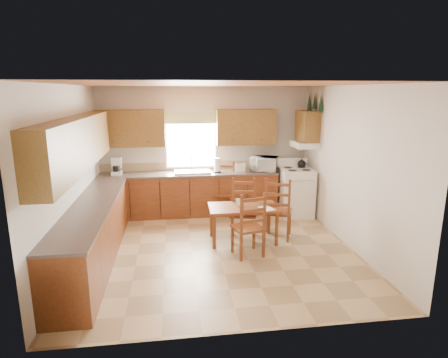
{
  "coord_description": "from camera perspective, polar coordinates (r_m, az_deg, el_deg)",
  "views": [
    {
      "loc": [
        -0.7,
        -5.81,
        2.6
      ],
      "look_at": [
        0.15,
        0.3,
        1.15
      ],
      "focal_mm": 30.0,
      "sensor_mm": 36.0,
      "label": 1
    }
  ],
  "objects": [
    {
      "name": "range_hood",
      "position": [
        8.02,
        12.12,
        5.19
      ],
      "size": [
        0.44,
        0.62,
        0.12
      ],
      "primitive_type": "cube",
      "color": "silver",
      "rests_on": "wall_right"
    },
    {
      "name": "table_card",
      "position": [
        6.55,
        2.27,
        -3.59
      ],
      "size": [
        0.1,
        0.04,
        0.13
      ],
      "primitive_type": "cube",
      "rotation": [
        0.0,
        0.0,
        -0.19
      ],
      "color": "white",
      "rests_on": "dining_table"
    },
    {
      "name": "toaster",
      "position": [
        8.0,
        2.43,
        1.75
      ],
      "size": [
        0.23,
        0.15,
        0.18
      ],
      "primitive_type": "cube",
      "rotation": [
        0.0,
        0.0,
        -0.03
      ],
      "color": "silver",
      "rests_on": "counter_back"
    },
    {
      "name": "chair_near_left",
      "position": [
        6.04,
        3.68,
        -6.81
      ],
      "size": [
        0.53,
        0.52,
        1.07
      ],
      "primitive_type": "cube",
      "rotation": [
        0.0,
        0.0,
        3.37
      ],
      "color": "brown",
      "rests_on": "floor"
    },
    {
      "name": "wall_front",
      "position": [
        3.84,
        3.03,
        -5.8
      ],
      "size": [
        4.5,
        4.5,
        0.0
      ],
      "primitive_type": "plane",
      "color": "beige",
      "rests_on": "floor"
    },
    {
      "name": "wall_right",
      "position": [
        6.64,
        18.65,
        1.66
      ],
      "size": [
        4.5,
        4.5,
        0.0
      ],
      "primitive_type": "plane",
      "color": "beige",
      "rests_on": "floor"
    },
    {
      "name": "window_frame",
      "position": [
        8.11,
        -5.04,
        5.74
      ],
      "size": [
        1.13,
        0.02,
        1.18
      ],
      "primitive_type": "cube",
      "color": "silver",
      "rests_on": "wall_back"
    },
    {
      "name": "upper_cab_left",
      "position": [
        5.88,
        -21.57,
        5.02
      ],
      "size": [
        0.33,
        3.6,
        0.75
      ],
      "primitive_type": "cube",
      "color": "brown",
      "rests_on": "wall_left"
    },
    {
      "name": "chair_far_right",
      "position": [
        6.71,
        2.97,
        -4.71
      ],
      "size": [
        0.52,
        0.51,
        1.07
      ],
      "primitive_type": "cube",
      "rotation": [
        0.0,
        0.0,
        -0.19
      ],
      "color": "brown",
      "rests_on": "floor"
    },
    {
      "name": "dining_table",
      "position": [
        6.66,
        2.92,
        -6.82
      ],
      "size": [
        1.21,
        0.71,
        0.64
      ],
      "primitive_type": "cube",
      "rotation": [
        0.0,
        0.0,
        -0.02
      ],
      "color": "brown",
      "rests_on": "floor"
    },
    {
      "name": "chair_far_left",
      "position": [
        7.94,
        -0.18,
        -1.65
      ],
      "size": [
        0.59,
        0.58,
        1.12
      ],
      "primitive_type": "cube",
      "rotation": [
        0.0,
        0.0,
        -0.34
      ],
      "color": "brown",
      "rests_on": "floor"
    },
    {
      "name": "chair_near_right",
      "position": [
        6.81,
        8.24,
        -4.32
      ],
      "size": [
        0.61,
        0.59,
        1.13
      ],
      "primitive_type": "cube",
      "rotation": [
        0.0,
        0.0,
        2.76
      ],
      "color": "brown",
      "rests_on": "floor"
    },
    {
      "name": "floor",
      "position": [
        6.41,
        -0.98,
        -10.73
      ],
      "size": [
        4.5,
        4.5,
        0.0
      ],
      "primitive_type": "plane",
      "color": "tan",
      "rests_on": "ground"
    },
    {
      "name": "window_pane",
      "position": [
        8.11,
        -5.04,
        5.73
      ],
      "size": [
        1.05,
        0.01,
        1.1
      ],
      "primitive_type": "cube",
      "color": "white",
      "rests_on": "wall_back"
    },
    {
      "name": "lower_cab_back",
      "position": [
        8.06,
        -5.32,
        -2.37
      ],
      "size": [
        3.75,
        0.6,
        0.88
      ],
      "primitive_type": "cube",
      "color": "brown",
      "rests_on": "floor"
    },
    {
      "name": "upper_cab_back_right",
      "position": [
        8.08,
        3.3,
        7.92
      ],
      "size": [
        1.25,
        0.33,
        0.75
      ],
      "primitive_type": "cube",
      "color": "brown",
      "rests_on": "wall_back"
    },
    {
      "name": "stove",
      "position": [
        8.13,
        10.9,
        -2.03
      ],
      "size": [
        0.71,
        0.73,
        0.99
      ],
      "primitive_type": "cube",
      "rotation": [
        0.0,
        0.0,
        -0.07
      ],
      "color": "silver",
      "rests_on": "floor"
    },
    {
      "name": "upper_cab_back_left",
      "position": [
        7.98,
        -14.1,
        7.47
      ],
      "size": [
        1.41,
        0.33,
        0.75
      ],
      "primitive_type": "cube",
      "color": "brown",
      "rests_on": "wall_back"
    },
    {
      "name": "counter_back",
      "position": [
        7.95,
        -5.39,
        0.82
      ],
      "size": [
        3.75,
        0.63,
        0.04
      ],
      "primitive_type": "cube",
      "color": "#51433D",
      "rests_on": "lower_cab_back"
    },
    {
      "name": "backsplash",
      "position": [
        8.21,
        -5.5,
        2.0
      ],
      "size": [
        3.75,
        0.01,
        0.18
      ],
      "primitive_type": "cube",
      "color": "#9D8662",
      "rests_on": "counter_back"
    },
    {
      "name": "upper_cab_stove",
      "position": [
        7.99,
        12.59,
        7.89
      ],
      "size": [
        0.33,
        0.62,
        0.62
      ],
      "primitive_type": "cube",
      "color": "brown",
      "rests_on": "wall_right"
    },
    {
      "name": "table_paper",
      "position": [
        6.48,
        6.54,
        -4.46
      ],
      "size": [
        0.28,
        0.33,
        0.0
      ],
      "primitive_type": "cube",
      "rotation": [
        0.0,
        0.0,
        0.3
      ],
      "color": "white",
      "rests_on": "dining_table"
    },
    {
      "name": "paper_towel",
      "position": [
        7.93,
        -1.06,
        2.1
      ],
      "size": [
        0.15,
        0.15,
        0.3
      ],
      "primitive_type": "cylinder",
      "rotation": [
        0.0,
        0.0,
        0.18
      ],
      "color": "white",
      "rests_on": "counter_back"
    },
    {
      "name": "microwave",
      "position": [
        8.11,
        6.09,
        2.32
      ],
      "size": [
        0.62,
        0.54,
        0.31
      ],
      "primitive_type": "imported",
      "rotation": [
        0.0,
        0.0,
        -0.39
      ],
      "color": "silver",
      "rests_on": "counter_back"
    },
    {
      "name": "wall_left",
      "position": [
        6.14,
        -22.34,
        0.48
      ],
      "size": [
        4.5,
        4.5,
        0.0
      ],
      "primitive_type": "plane",
      "color": "beige",
      "rests_on": "floor"
    },
    {
      "name": "lower_cab_left",
      "position": [
        6.19,
        -19.23,
        -7.98
      ],
      "size": [
        0.6,
        3.6,
        0.88
      ],
      "primitive_type": "cube",
      "color": "brown",
      "rests_on": "floor"
    },
    {
      "name": "pine_decal_b",
      "position": [
        8.01,
        13.67,
        11.57
      ],
      "size": [
        0.22,
        0.22,
        0.36
      ],
      "primitive_type": "cone",
      "color": "#143920",
      "rests_on": "wall_right"
    },
    {
      "name": "coffeemaker",
      "position": [
        7.99,
        -16.11,
        1.95
      ],
      "size": [
        0.25,
        0.29,
        0.38
      ],
      "primitive_type": "cube",
      "rotation": [
        0.0,
        0.0,
        0.11
      ],
      "color": "silver",
      "rests_on": "counter_back"
    },
    {
      "name": "sink_basin",
      "position": [
        7.95,
        -4.85,
        1.12
      ],
      "size": [
        0.75,
        0.45,
        0.04
      ],
      "primitive_type": "cube",
      "color": "silver",
      "rests_on": "counter_back"
    },
    {
      "name": "window_valance",
      "position": [
        8.03,
        -5.11,
        9.25
      ],
      "size": [
        1.19,
        0.01,
        0.24
      ],
      "primitive_type": "cube",
      "color": "#5C7C3C",
      "rests_on": "wall_back"
    },
    {
      "name": "wall_back",
      "position": [
        8.19,
        -2.92,
        4.43
      ],
      "size": [
        4.5,
        4.5,
        0.0
      ],
      "primitive_type": "plane",
      "color": "beige",
      "rests_on": "floor"
    },
    {
      "name": "pine_decal_a",
      "position": [
        7.71,
        14.53,
        11.18
      ],
      "size": [
        0.22,
        0.22,
        0.36
      ],
      "primitive_type": "cone",
      "color": "#143920",
      "rests_on": "wall_right"
    },
    {
      "name": "counter_left",
      "position": [
        6.04,
        -19.56,
        -3.9
      ],
      "size": [
        0.63,
        3.6,
        0.04
      ],
      "primitive_type": "cube",
      "color": "#51433D",
      "rests_on": "lower_cab_left"
    },
    {
      "name": "ceiling",
      "position": [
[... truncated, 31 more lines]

